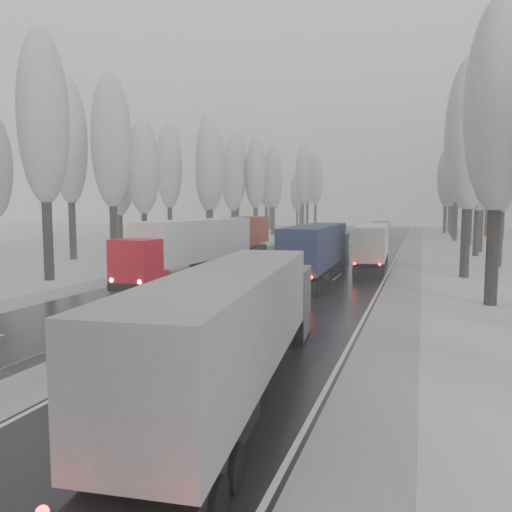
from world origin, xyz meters
The scene contains 54 objects.
ground centered at (0.00, 0.00, 0.00)m, with size 260.00×260.00×0.00m, color silver.
carriageway_right centered at (5.25, 30.00, 0.01)m, with size 7.50×200.00×0.03m, color black.
carriageway_left centered at (-5.25, 30.00, 0.01)m, with size 7.50×200.00×0.03m, color black.
median_slush centered at (0.00, 30.00, 0.02)m, with size 3.00×200.00×0.04m, color #A7AAAF.
shoulder_right centered at (10.20, 30.00, 0.02)m, with size 2.40×200.00×0.04m, color #A7AAAF.
shoulder_left centered at (-10.20, 30.00, 0.02)m, with size 2.40×200.00×0.04m, color #A7AAAF.
median_guardrail centered at (0.00, 29.99, 0.60)m, with size 0.12×200.00×0.76m.
tree_16 centered at (15.04, 15.67, 10.67)m, with size 3.60×3.60×16.53m.
tree_18 centered at (14.51, 27.03, 10.70)m, with size 3.60×3.60×16.58m.
tree_20 centered at (17.90, 35.17, 10.14)m, with size 3.60×3.60×15.71m.
tree_22 centered at (17.02, 45.60, 10.24)m, with size 3.60×3.60×15.86m.
tree_24 centered at (17.90, 51.02, 13.19)m, with size 3.60×3.60×20.49m.
tree_26 centered at (17.56, 61.27, 12.10)m, with size 3.60×3.60×18.78m.
tree_28 centered at (16.34, 71.95, 12.64)m, with size 3.60×3.60×19.62m.
tree_29 centered at (23.71, 75.95, 11.67)m, with size 3.60×3.60×18.11m.
tree_30 centered at (16.56, 81.70, 11.52)m, with size 3.60×3.60×17.86m.
tree_31 centered at (22.48, 85.70, 11.97)m, with size 3.60×3.60×18.58m.
tree_32 centered at (16.63, 89.21, 11.18)m, with size 3.60×3.60×17.33m.
tree_33 centered at (19.77, 93.21, 9.26)m, with size 3.60×3.60×14.33m.
tree_34 centered at (15.73, 96.32, 11.37)m, with size 3.60×3.60×17.63m.
tree_35 centered at (24.94, 100.32, 11.77)m, with size 3.60×3.60×18.25m.
tree_36 centered at (17.04, 106.16, 13.02)m, with size 3.60×3.60×20.23m.
tree_37 centered at (24.02, 110.16, 10.56)m, with size 3.60×3.60×16.37m.
tree_38 centered at (18.73, 116.73, 11.59)m, with size 3.60×3.60×17.97m.
tree_39 centered at (21.55, 120.73, 10.45)m, with size 3.60×3.60×16.19m.
tree_56 centered at (-14.71, 15.70, 11.68)m, with size 3.60×3.60×18.12m.
tree_58 centered at (-15.13, 24.57, 11.10)m, with size 3.60×3.60×17.21m.
tree_59 centered at (-22.80, 28.57, 11.87)m, with size 3.60×3.60×18.41m.
tree_60 centered at (-17.75, 34.20, 9.59)m, with size 3.60×3.60×14.84m.
tree_61 centered at (-23.52, 38.20, 9.02)m, with size 3.60×3.60×13.95m.
tree_62 centered at (-13.94, 43.73, 10.36)m, with size 3.60×3.60×16.04m.
tree_63 centered at (-21.85, 47.73, 10.89)m, with size 3.60×3.60×16.88m.
tree_64 centered at (-18.26, 52.71, 9.96)m, with size 3.60×3.60×15.42m.
tree_65 centered at (-20.05, 56.71, 12.55)m, with size 3.60×3.60×19.48m.
tree_66 centered at (-18.16, 62.35, 9.84)m, with size 3.60×3.60×15.23m.
tree_67 centered at (-19.54, 66.35, 11.03)m, with size 3.60×3.60×17.09m.
tree_68 centered at (-16.58, 69.11, 10.75)m, with size 3.60×3.60×16.65m.
tree_69 centered at (-21.42, 73.11, 12.46)m, with size 3.60×3.60×19.35m.
tree_70 centered at (-16.33, 79.19, 11.03)m, with size 3.60×3.60×17.09m.
tree_71 centered at (-21.09, 83.19, 12.63)m, with size 3.60×3.60×19.61m.
tree_72 centered at (-18.93, 88.54, 9.76)m, with size 3.60×3.60×15.11m.
tree_73 centered at (-21.82, 92.54, 11.11)m, with size 3.60×3.60×17.22m.
tree_74 centered at (-15.07, 99.33, 12.67)m, with size 3.60×3.60×19.68m.
tree_75 centered at (-24.20, 103.33, 11.99)m, with size 3.60×3.60×18.60m.
tree_76 centered at (-14.05, 108.72, 11.95)m, with size 3.60×3.60×18.55m.
tree_77 centered at (-19.66, 112.72, 9.26)m, with size 3.60×3.60×14.32m.
tree_78 centered at (-17.56, 115.31, 12.59)m, with size 3.60×3.60×19.55m.
tree_79 centered at (-20.33, 119.31, 11.01)m, with size 3.60×3.60×17.07m.
truck_grey_tarp centered at (6.60, -1.18, 2.20)m, with size 3.88×14.84×3.77m.
truck_blue_box centered at (4.25, 21.57, 2.39)m, with size 2.85×16.05×4.10m.
truck_cream_box centered at (7.32, 30.28, 2.24)m, with size 2.95×15.06×3.84m.
box_truck_distant centered at (4.69, 74.62, 1.59)m, with size 2.67×8.37×3.11m.
truck_red_white centered at (-5.13, 19.83, 2.58)m, with size 3.77×17.33×4.41m.
truck_red_red centered at (-6.59, 34.01, 2.52)m, with size 3.84×16.99×4.33m.
Camera 1 is at (11.35, -14.11, 5.38)m, focal length 35.00 mm.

